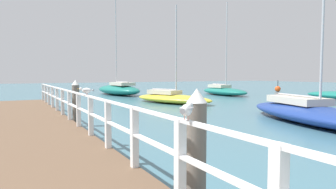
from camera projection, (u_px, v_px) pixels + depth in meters
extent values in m
cube|color=brown|center=(31.00, 132.00, 9.25)|extent=(2.83, 21.78, 0.39)
cube|color=white|center=(180.00, 160.00, 3.74)|extent=(0.12, 0.12, 1.08)
cube|color=white|center=(134.00, 137.00, 5.10)|extent=(0.12, 0.12, 1.08)
cube|color=white|center=(108.00, 124.00, 6.45)|extent=(0.12, 0.12, 1.08)
cube|color=white|center=(91.00, 116.00, 7.81)|extent=(0.12, 0.12, 1.08)
cube|color=white|center=(79.00, 110.00, 9.16)|extent=(0.12, 0.12, 1.08)
cube|color=white|center=(70.00, 105.00, 10.52)|extent=(0.12, 0.12, 1.08)
cube|color=white|center=(63.00, 102.00, 11.88)|extent=(0.12, 0.12, 1.08)
cube|color=white|center=(57.00, 99.00, 13.23)|extent=(0.12, 0.12, 1.08)
cube|color=white|center=(53.00, 97.00, 14.59)|extent=(0.12, 0.12, 1.08)
cube|color=white|center=(49.00, 95.00, 15.95)|extent=(0.12, 0.12, 1.08)
cube|color=white|center=(46.00, 93.00, 17.30)|extent=(0.12, 0.12, 1.08)
cube|color=white|center=(43.00, 92.00, 18.66)|extent=(0.12, 0.12, 1.08)
cube|color=white|center=(73.00, 92.00, 9.81)|extent=(0.10, 20.18, 0.04)
cube|color=white|center=(74.00, 106.00, 9.84)|extent=(0.10, 20.18, 0.04)
cylinder|color=#6B6056|center=(196.00, 160.00, 4.09)|extent=(0.28, 0.28, 1.64)
cone|color=white|center=(197.00, 96.00, 4.03)|extent=(0.29, 0.29, 0.20)
cylinder|color=#6B6056|center=(76.00, 106.00, 11.39)|extent=(0.28, 0.28, 1.64)
cone|color=white|center=(75.00, 82.00, 11.33)|extent=(0.29, 0.29, 0.20)
ellipsoid|color=white|center=(187.00, 110.00, 3.56)|extent=(0.29, 0.29, 0.15)
sphere|color=white|center=(190.00, 105.00, 3.73)|extent=(0.09, 0.09, 0.09)
cone|color=gold|center=(191.00, 105.00, 3.79)|extent=(0.05, 0.05, 0.02)
cone|color=#939399|center=(183.00, 111.00, 3.40)|extent=(0.11, 0.11, 0.07)
ellipsoid|color=#939399|center=(187.00, 108.00, 3.56)|extent=(0.28, 0.28, 0.04)
cylinder|color=tan|center=(184.00, 118.00, 3.57)|extent=(0.01, 0.01, 0.05)
cylinder|color=tan|center=(188.00, 118.00, 3.55)|extent=(0.01, 0.01, 0.05)
ellipsoid|color=white|center=(87.00, 91.00, 8.13)|extent=(0.30, 0.28, 0.15)
sphere|color=white|center=(81.00, 89.00, 8.15)|extent=(0.09, 0.09, 0.09)
cone|color=gold|center=(79.00, 89.00, 8.17)|extent=(0.05, 0.05, 0.02)
cone|color=#939399|center=(92.00, 90.00, 8.10)|extent=(0.11, 0.10, 0.07)
ellipsoid|color=#939399|center=(87.00, 90.00, 8.13)|extent=(0.28, 0.28, 0.04)
cylinder|color=tan|center=(87.00, 94.00, 8.11)|extent=(0.01, 0.01, 0.05)
cylinder|color=tan|center=(87.00, 94.00, 8.16)|extent=(0.01, 0.01, 0.05)
ellipsoid|color=#197266|center=(224.00, 91.00, 29.35)|extent=(2.75, 6.77, 0.75)
cylinder|color=#B2B2B7|center=(226.00, 46.00, 28.74)|extent=(0.10, 0.10, 8.47)
cylinder|color=#B2B2B7|center=(219.00, 84.00, 30.05)|extent=(0.23, 2.32, 0.08)
cube|color=beige|center=(219.00, 86.00, 30.03)|extent=(1.45, 2.47, 0.30)
ellipsoid|color=#197266|center=(118.00, 90.00, 29.81)|extent=(3.51, 8.19, 1.01)
cylinder|color=#B2B2B7|center=(116.00, 40.00, 29.79)|extent=(0.10, 0.10, 9.31)
cylinder|color=#B2B2B7|center=(122.00, 82.00, 28.93)|extent=(0.36, 2.78, 0.08)
cube|color=beige|center=(122.00, 84.00, 28.98)|extent=(1.81, 3.00, 0.30)
ellipsoid|color=gold|center=(173.00, 99.00, 20.96)|extent=(4.43, 7.07, 0.63)
cylinder|color=#B2B2B7|center=(176.00, 50.00, 20.50)|extent=(0.10, 0.10, 6.34)
cylinder|color=#B2B2B7|center=(164.00, 89.00, 21.46)|extent=(0.86, 2.23, 0.08)
cube|color=beige|center=(164.00, 92.00, 21.45)|extent=(2.03, 2.70, 0.30)
ellipsoid|color=navy|center=(313.00, 114.00, 12.10)|extent=(4.53, 8.35, 0.76)
cylinder|color=#B2B2B7|center=(297.00, 96.00, 13.03)|extent=(0.85, 2.71, 0.08)
cube|color=beige|center=(298.00, 100.00, 13.00)|extent=(2.10, 3.14, 0.30)
sphere|color=#E54C19|center=(278.00, 89.00, 35.49)|extent=(0.70, 0.70, 0.70)
cylinder|color=#262626|center=(278.00, 83.00, 35.44)|extent=(0.08, 0.08, 0.70)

